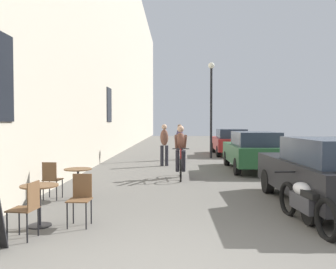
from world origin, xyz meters
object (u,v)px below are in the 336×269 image
(street_lamp, at_px, (211,98))
(pedestrian_mid, at_px, (180,140))
(pedestrian_near, at_px, (164,142))
(cafe_table_mid, at_px, (78,177))
(cafe_chair_near_toward_street, at_px, (81,196))
(cyclist_on_bicycle, at_px, (181,153))
(cafe_chair_mid_toward_street, at_px, (51,178))
(cafe_table_near, at_px, (39,196))
(parked_motorcycle, at_px, (306,203))
(cafe_chair_near_toward_wall, at_px, (27,206))
(parked_car_second, at_px, (253,150))
(parked_car_third, at_px, (230,141))
(parked_car_nearest, at_px, (325,171))

(street_lamp, bearing_deg, pedestrian_mid, -149.42)
(street_lamp, bearing_deg, pedestrian_near, -124.49)
(cafe_table_mid, height_order, pedestrian_near, pedestrian_near)
(cafe_table_mid, relative_size, street_lamp, 0.15)
(cafe_chair_near_toward_street, relative_size, pedestrian_near, 0.51)
(cyclist_on_bicycle, bearing_deg, cafe_chair_mid_toward_street, -133.67)
(cafe_table_near, bearing_deg, pedestrian_mid, 76.48)
(cafe_chair_near_toward_street, relative_size, parked_motorcycle, 0.41)
(cafe_chair_near_toward_street, bearing_deg, cafe_table_mid, 107.16)
(cafe_chair_near_toward_wall, height_order, cafe_table_mid, cafe_chair_near_toward_wall)
(cafe_table_near, relative_size, pedestrian_near, 0.41)
(cafe_table_near, xyz_separation_m, cyclist_on_bicycle, (2.54, 5.25, 0.29))
(cafe_chair_near_toward_wall, relative_size, parked_car_second, 0.21)
(cafe_chair_mid_toward_street, bearing_deg, cafe_chair_near_toward_street, -57.80)
(cafe_table_mid, height_order, cafe_chair_mid_toward_street, cafe_chair_mid_toward_street)
(parked_car_second, bearing_deg, parked_car_third, 88.47)
(parked_car_nearest, xyz_separation_m, parked_car_second, (-0.23, 5.67, -0.01))
(cafe_chair_near_toward_wall, bearing_deg, parked_motorcycle, 9.69)
(cafe_chair_near_toward_wall, bearing_deg, cafe_chair_near_toward_street, 49.68)
(parked_car_second, relative_size, parked_motorcycle, 1.94)
(cafe_table_mid, distance_m, pedestrian_near, 6.55)
(cafe_table_mid, height_order, parked_car_third, parked_car_third)
(cafe_chair_mid_toward_street, relative_size, parked_car_nearest, 0.21)
(cafe_chair_near_toward_street, bearing_deg, cafe_chair_near_toward_wall, -130.32)
(pedestrian_mid, relative_size, street_lamp, 0.35)
(cafe_chair_near_toward_wall, bearing_deg, pedestrian_mid, 77.59)
(parked_car_second, bearing_deg, cafe_chair_near_toward_wall, -124.02)
(cafe_table_near, bearing_deg, street_lamp, 70.23)
(pedestrian_near, bearing_deg, cafe_chair_mid_toward_street, -111.08)
(pedestrian_near, bearing_deg, parked_car_nearest, -62.55)
(cyclist_on_bicycle, xyz_separation_m, street_lamp, (1.68, 6.49, 2.30))
(street_lamp, relative_size, parked_car_second, 1.18)
(cafe_table_near, relative_size, parked_car_third, 0.17)
(cafe_chair_near_toward_wall, height_order, street_lamp, street_lamp)
(cafe_table_mid, xyz_separation_m, cafe_chair_mid_toward_street, (-0.60, -0.08, -0.00))
(cafe_table_mid, distance_m, parked_car_second, 7.22)
(cafe_chair_near_toward_street, relative_size, parked_car_nearest, 0.21)
(cafe_table_mid, xyz_separation_m, parked_car_third, (5.40, 11.29, 0.24))
(parked_car_nearest, distance_m, parked_car_third, 11.99)
(cafe_chair_near_toward_street, distance_m, parked_car_second, 8.38)
(cyclist_on_bicycle, height_order, parked_car_second, cyclist_on_bicycle)
(street_lamp, xyz_separation_m, parked_car_second, (1.08, -4.65, -2.35))
(cafe_chair_near_toward_street, distance_m, pedestrian_near, 8.40)
(cafe_chair_near_toward_wall, xyz_separation_m, parked_car_third, (5.39, 14.06, 0.24))
(pedestrian_mid, relative_size, parked_car_third, 0.42)
(cafe_chair_near_toward_street, xyz_separation_m, cafe_table_mid, (-0.63, 2.03, 0.00))
(pedestrian_near, height_order, street_lamp, street_lamp)
(cafe_chair_near_toward_street, bearing_deg, cyclist_on_bicycle, 70.44)
(parked_car_third, height_order, parked_motorcycle, parked_car_third)
(parked_motorcycle, bearing_deg, street_lamp, 92.01)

